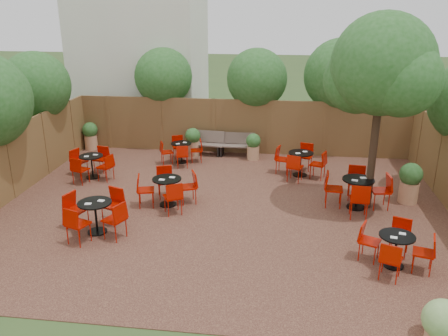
# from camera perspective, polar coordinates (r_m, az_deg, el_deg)

# --- Properties ---
(ground) EXTENTS (80.00, 80.00, 0.00)m
(ground) POSITION_cam_1_polar(r_m,az_deg,el_deg) (12.49, -0.10, -5.10)
(ground) COLOR #354F23
(ground) RESTS_ON ground
(courtyard_paving) EXTENTS (12.00, 10.00, 0.02)m
(courtyard_paving) POSITION_cam_1_polar(r_m,az_deg,el_deg) (12.49, -0.10, -5.06)
(courtyard_paving) COLOR #381D17
(courtyard_paving) RESTS_ON ground
(fence_back) EXTENTS (12.00, 0.08, 2.00)m
(fence_back) POSITION_cam_1_polar(r_m,az_deg,el_deg) (16.86, 2.12, 5.11)
(fence_back) COLOR brown
(fence_back) RESTS_ON ground
(fence_left) EXTENTS (0.08, 10.00, 2.00)m
(fence_left) POSITION_cam_1_polar(r_m,az_deg,el_deg) (14.15, -24.96, 0.37)
(fence_left) COLOR brown
(fence_left) RESTS_ON ground
(neighbour_building) EXTENTS (5.00, 4.00, 8.00)m
(neighbour_building) POSITION_cam_1_polar(r_m,az_deg,el_deg) (20.19, -10.26, 15.88)
(neighbour_building) COLOR beige
(neighbour_building) RESTS_ON ground
(overhang_foliage) EXTENTS (15.56, 10.62, 2.65)m
(overhang_foliage) POSITION_cam_1_polar(r_m,az_deg,el_deg) (14.71, -3.98, 9.76)
(overhang_foliage) COLOR #20511A
(overhang_foliage) RESTS_ON ground
(courtyard_tree) EXTENTS (2.71, 2.61, 5.08)m
(courtyard_tree) POSITION_cam_1_polar(r_m,az_deg,el_deg) (12.20, 18.91, 11.30)
(courtyard_tree) COLOR black
(courtyard_tree) RESTS_ON courtyard_paving
(park_bench_left) EXTENTS (1.44, 0.59, 0.87)m
(park_bench_left) POSITION_cam_1_polar(r_m,az_deg,el_deg) (16.80, -2.37, 3.17)
(park_bench_left) COLOR brown
(park_bench_left) RESTS_ON courtyard_paving
(park_bench_right) EXTENTS (1.36, 0.45, 0.84)m
(park_bench_right) POSITION_cam_1_polar(r_m,az_deg,el_deg) (16.65, 1.46, 2.97)
(park_bench_right) COLOR brown
(park_bench_right) RESTS_ON courtyard_paving
(bistro_tables) EXTENTS (9.86, 7.51, 0.96)m
(bistro_tables) POSITION_cam_1_polar(r_m,az_deg,el_deg) (12.83, 0.23, -2.15)
(bistro_tables) COLOR black
(bistro_tables) RESTS_ON courtyard_paving
(planters) EXTENTS (11.27, 4.21, 1.14)m
(planters) POSITION_cam_1_polar(r_m,az_deg,el_deg) (15.41, 1.38, 2.10)
(planters) COLOR tan
(planters) RESTS_ON courtyard_paving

